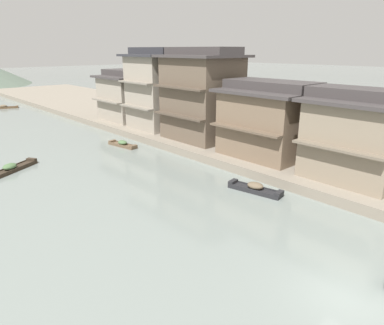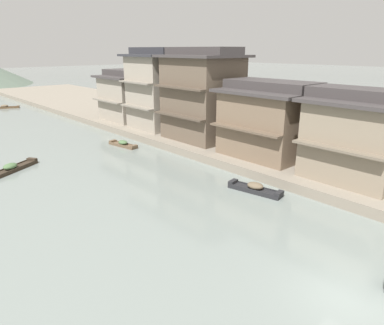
{
  "view_description": "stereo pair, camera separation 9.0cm",
  "coord_description": "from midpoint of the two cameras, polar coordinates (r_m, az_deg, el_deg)",
  "views": [
    {
      "loc": [
        -12.21,
        -4.29,
        9.24
      ],
      "look_at": [
        3.49,
        13.0,
        1.67
      ],
      "focal_mm": 32.76,
      "sensor_mm": 36.0,
      "label": 1
    },
    {
      "loc": [
        -12.14,
        -4.35,
        9.24
      ],
      "look_at": [
        3.49,
        13.0,
        1.67
      ],
      "focal_mm": 32.76,
      "sensor_mm": 36.0,
      "label": 2
    }
  ],
  "objects": [
    {
      "name": "house_waterfront_narrow",
      "position": [
        39.97,
        -5.5,
        11.81
      ],
      "size": [
        6.38,
        6.35,
        8.74
      ],
      "color": "gray",
      "rests_on": "riverbank_right"
    },
    {
      "name": "house_waterfront_tall",
      "position": [
        34.66,
        1.76,
        10.93
      ],
      "size": [
        6.57,
        7.51,
        8.74
      ],
      "color": "brown",
      "rests_on": "riverbank_right"
    },
    {
      "name": "house_waterfront_second",
      "position": [
        29.92,
        12.58,
        6.87
      ],
      "size": [
        6.98,
        7.56,
        6.14
      ],
      "color": "#75604C",
      "rests_on": "riverbank_right"
    },
    {
      "name": "boat_moored_third",
      "position": [
        31.14,
        -27.36,
        -0.94
      ],
      "size": [
        4.81,
        3.3,
        0.69
      ],
      "color": "#33281E",
      "rests_on": "ground"
    },
    {
      "name": "riverbank_right",
      "position": [
        45.61,
        -2.1,
        6.71
      ],
      "size": [
        18.0,
        110.0,
        0.71
      ],
      "primitive_type": "cube",
      "color": "gray",
      "rests_on": "ground"
    },
    {
      "name": "boat_moored_second",
      "position": [
        65.69,
        -28.15,
        7.95
      ],
      "size": [
        4.35,
        2.47,
        0.61
      ],
      "color": "brown",
      "rests_on": "ground"
    },
    {
      "name": "house_waterfront_far",
      "position": [
        45.46,
        -10.18,
        10.69
      ],
      "size": [
        6.72,
        6.91,
        6.14
      ],
      "color": "gray",
      "rests_on": "riverbank_right"
    },
    {
      "name": "boat_moored_nearest",
      "position": [
        24.16,
        10.33,
        -4.2
      ],
      "size": [
        1.6,
        3.91,
        0.69
      ],
      "color": "#232326",
      "rests_on": "ground"
    },
    {
      "name": "house_waterfront_nearest",
      "position": [
        26.02,
        25.41,
        3.94
      ],
      "size": [
        6.11,
        6.79,
        6.14
      ],
      "color": "gray",
      "rests_on": "riverbank_right"
    },
    {
      "name": "boat_moored_far",
      "position": [
        35.62,
        -11.1,
        2.94
      ],
      "size": [
        1.36,
        3.63,
        0.61
      ],
      "color": "brown",
      "rests_on": "ground"
    },
    {
      "name": "ground_plane",
      "position": [
        15.88,
        24.27,
        -19.45
      ],
      "size": [
        400.0,
        400.0,
        0.0
      ],
      "primitive_type": "plane",
      "color": "gray"
    }
  ]
}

